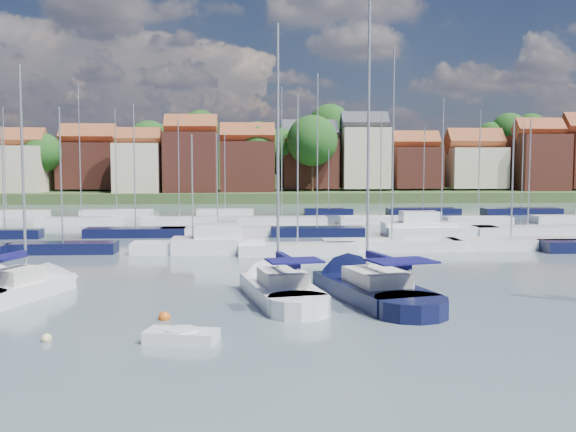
{
  "coord_description": "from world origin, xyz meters",
  "views": [
    {
      "loc": [
        -3.08,
        -28.76,
        6.68
      ],
      "look_at": [
        -0.38,
        14.0,
        3.29
      ],
      "focal_mm": 40.0,
      "sensor_mm": 36.0,
      "label": 1
    }
  ],
  "objects": [
    {
      "name": "sailboat_centre",
      "position": [
        -1.71,
        3.93,
        0.36
      ],
      "size": [
        4.88,
        11.22,
        14.81
      ],
      "rotation": [
        0.0,
        0.0,
        1.76
      ],
      "color": "white",
      "rests_on": "ground"
    },
    {
      "name": "sailboat_navy",
      "position": [
        2.7,
        4.28,
        0.35
      ],
      "size": [
        6.4,
        13.09,
        17.48
      ],
      "rotation": [
        0.0,
        0.0,
        1.82
      ],
      "color": "black",
      "rests_on": "ground"
    },
    {
      "name": "ground",
      "position": [
        0.0,
        40.0,
        0.0
      ],
      "size": [
        260.0,
        260.0,
        0.0
      ],
      "primitive_type": "plane",
      "color": "#44565D",
      "rests_on": "ground"
    },
    {
      "name": "far_shore_town",
      "position": [
        2.23,
        132.67,
        4.61
      ],
      "size": [
        212.46,
        90.0,
        22.27
      ],
      "color": "#354E27",
      "rests_on": "ground"
    },
    {
      "name": "buoy_e",
      "position": [
        4.09,
        6.69,
        0.0
      ],
      "size": [
        0.5,
        0.5,
        0.5
      ],
      "primitive_type": "sphere",
      "color": "#D85914",
      "rests_on": "ground"
    },
    {
      "name": "sailboat_left",
      "position": [
        -14.25,
        4.84,
        0.37
      ],
      "size": [
        5.27,
        9.53,
        12.67
      ],
      "rotation": [
        0.0,
        0.0,
        1.24
      ],
      "color": "white",
      "rests_on": "ground"
    },
    {
      "name": "marina_field",
      "position": [
        1.91,
        35.15,
        0.43
      ],
      "size": [
        79.62,
        41.41,
        15.93
      ],
      "color": "white",
      "rests_on": "ground"
    },
    {
      "name": "tender",
      "position": [
        -5.61,
        -4.73,
        0.23
      ],
      "size": [
        2.93,
        1.85,
        0.59
      ],
      "rotation": [
        0.0,
        0.0,
        -0.23
      ],
      "color": "white",
      "rests_on": "ground"
    },
    {
      "name": "buoy_c",
      "position": [
        -6.71,
        -1.13,
        0.0
      ],
      "size": [
        0.53,
        0.53,
        0.53
      ],
      "primitive_type": "sphere",
      "color": "#D85914",
      "rests_on": "ground"
    },
    {
      "name": "buoy_b",
      "position": [
        -10.74,
        -4.32,
        0.0
      ],
      "size": [
        0.41,
        0.41,
        0.41
      ],
      "primitive_type": "sphere",
      "color": "beige",
      "rests_on": "ground"
    },
    {
      "name": "buoy_d",
      "position": [
        4.65,
        -1.78,
        0.0
      ],
      "size": [
        0.53,
        0.53,
        0.53
      ],
      "primitive_type": "sphere",
      "color": "#D85914",
      "rests_on": "ground"
    }
  ]
}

